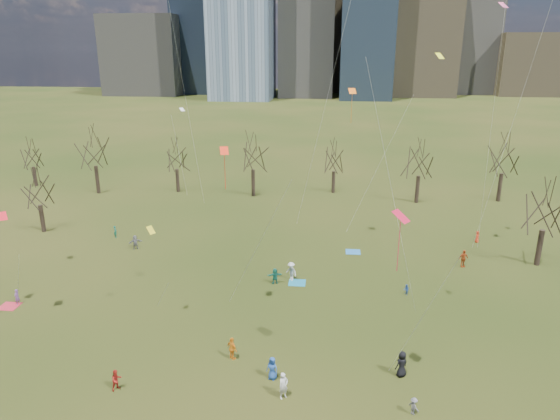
# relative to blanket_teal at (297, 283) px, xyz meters

# --- Properties ---
(ground) EXTENTS (500.00, 500.00, 0.00)m
(ground) POSITION_rel_blanket_teal_xyz_m (-1.72, -11.26, -0.01)
(ground) COLOR black
(ground) RESTS_ON ground
(downtown_skyline) EXTENTS (212.50, 78.00, 118.00)m
(downtown_skyline) POSITION_rel_blanket_teal_xyz_m (-4.15, 199.39, 38.99)
(downtown_skyline) COLOR slate
(downtown_skyline) RESTS_ON ground
(bare_tree_row) EXTENTS (113.04, 29.80, 9.50)m
(bare_tree_row) POSITION_rel_blanket_teal_xyz_m (-1.81, 25.96, 6.10)
(bare_tree_row) COLOR black
(bare_tree_row) RESTS_ON ground
(blanket_teal) EXTENTS (1.60, 1.50, 0.03)m
(blanket_teal) POSITION_rel_blanket_teal_xyz_m (0.00, 0.00, 0.00)
(blanket_teal) COLOR teal
(blanket_teal) RESTS_ON ground
(blanket_navy) EXTENTS (1.60, 1.50, 0.03)m
(blanket_navy) POSITION_rel_blanket_teal_xyz_m (5.56, 8.19, 0.00)
(blanket_navy) COLOR #266CB3
(blanket_navy) RESTS_ON ground
(blanket_crimson) EXTENTS (1.60, 1.50, 0.03)m
(blanket_crimson) POSITION_rel_blanket_teal_xyz_m (-24.46, -7.18, 0.00)
(blanket_crimson) COLOR #B82435
(blanket_crimson) RESTS_ON ground
(person_0) EXTENTS (0.94, 0.78, 1.64)m
(person_0) POSITION_rel_blanket_teal_xyz_m (-0.63, -14.62, 0.80)
(person_0) COLOR #234C9A
(person_0) RESTS_ON ground
(person_1) EXTENTS (0.78, 0.76, 1.81)m
(person_1) POSITION_rel_blanket_teal_xyz_m (0.31, -16.45, 0.89)
(person_1) COLOR silver
(person_1) RESTS_ON ground
(person_2) EXTENTS (0.88, 0.90, 1.47)m
(person_2) POSITION_rel_blanket_teal_xyz_m (-10.57, -16.79, 0.72)
(person_2) COLOR #B42119
(person_2) RESTS_ON ground
(person_3) EXTENTS (0.81, 0.85, 1.16)m
(person_3) POSITION_rel_blanket_teal_xyz_m (8.33, -17.13, 0.57)
(person_3) COLOR #5C5B60
(person_3) RESTS_ON ground
(person_4) EXTENTS (1.05, 1.00, 1.75)m
(person_4) POSITION_rel_blanket_teal_xyz_m (-3.74, -12.71, 0.86)
(person_4) COLOR orange
(person_4) RESTS_ON ground
(person_5) EXTENTS (1.50, 0.87, 1.54)m
(person_5) POSITION_rel_blanket_teal_xyz_m (-2.09, -0.34, 0.76)
(person_5) COLOR #1A7766
(person_5) RESTS_ON ground
(person_6) EXTENTS (1.10, 1.02, 1.89)m
(person_6) POSITION_rel_blanket_teal_xyz_m (8.06, -13.41, 0.93)
(person_6) COLOR black
(person_6) RESTS_ON ground
(person_7) EXTENTS (0.39, 0.55, 1.42)m
(person_7) POSITION_rel_blanket_teal_xyz_m (-23.94, -6.71, 0.70)
(person_7) COLOR #804C99
(person_7) RESTS_ON ground
(person_8) EXTENTS (0.51, 0.58, 1.02)m
(person_8) POSITION_rel_blanket_teal_xyz_m (9.98, -1.40, 0.50)
(person_8) COLOR #264BA5
(person_8) RESTS_ON ground
(person_9) EXTENTS (1.39, 1.28, 1.88)m
(person_9) POSITION_rel_blanket_teal_xyz_m (-0.61, 0.49, 0.92)
(person_9) COLOR silver
(person_9) RESTS_ON ground
(person_10) EXTENTS (1.16, 0.84, 1.82)m
(person_10) POSITION_rel_blanket_teal_xyz_m (16.55, 5.44, 0.90)
(person_10) COLOR #C54E1C
(person_10) RESTS_ON ground
(person_11) EXTENTS (1.48, 1.22, 1.59)m
(person_11) POSITION_rel_blanket_teal_xyz_m (-18.48, 6.55, 0.78)
(person_11) COLOR slate
(person_11) RESTS_ON ground
(person_12) EXTENTS (0.71, 0.80, 1.37)m
(person_12) POSITION_rel_blanket_teal_xyz_m (19.83, 12.59, 0.67)
(person_12) COLOR red
(person_12) RESTS_ON ground
(person_13) EXTENTS (0.53, 0.62, 1.43)m
(person_13) POSITION_rel_blanket_teal_xyz_m (-22.17, 9.74, 0.70)
(person_13) COLOR #186F5B
(person_13) RESTS_ON ground
(kites_airborne) EXTENTS (57.48, 44.80, 32.52)m
(kites_airborne) POSITION_rel_blanket_teal_xyz_m (-0.55, -0.31, 13.79)
(kites_airborne) COLOR red
(kites_airborne) RESTS_ON ground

